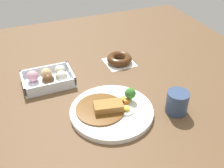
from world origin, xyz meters
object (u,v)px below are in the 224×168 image
curry_plate (111,110)px  chocolate_ring_donut (119,59)px  donut_box (49,78)px  coffee_mug (177,102)px

curry_plate → chocolate_ring_donut: (-0.16, -0.31, 0.00)m
curry_plate → donut_box: 0.31m
curry_plate → chocolate_ring_donut: curry_plate is taller
donut_box → chocolate_ring_donut: 0.33m
coffee_mug → chocolate_ring_donut: bearing=-82.2°
curry_plate → chocolate_ring_donut: size_ratio=2.23×
curry_plate → donut_box: bearing=-58.3°
curry_plate → coffee_mug: (-0.21, 0.08, 0.03)m
coffee_mug → curry_plate: bearing=-19.4°
donut_box → chocolate_ring_donut: donut_box is taller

